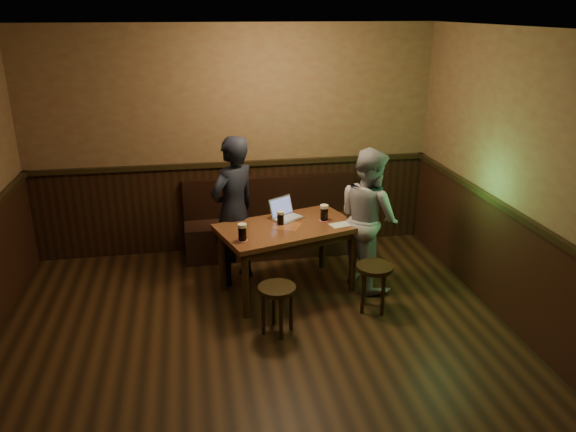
% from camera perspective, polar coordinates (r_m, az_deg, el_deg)
% --- Properties ---
extents(room, '(5.04, 6.04, 2.84)m').
position_cam_1_polar(room, '(4.43, -2.43, -2.94)').
color(room, black).
rests_on(room, ground).
extents(bench, '(2.20, 0.50, 0.95)m').
position_cam_1_polar(bench, '(7.14, -1.57, -1.31)').
color(bench, black).
rests_on(bench, ground).
extents(pub_table, '(1.61, 1.20, 0.77)m').
position_cam_1_polar(pub_table, '(6.02, -0.07, -1.89)').
color(pub_table, '#572718').
rests_on(pub_table, ground).
extents(stool_left, '(0.40, 0.40, 0.49)m').
position_cam_1_polar(stool_left, '(5.37, -1.12, -8.11)').
color(stool_left, black).
rests_on(stool_left, ground).
extents(stool_right, '(0.49, 0.49, 0.50)m').
position_cam_1_polar(stool_right, '(5.81, 8.76, -5.91)').
color(stool_right, black).
rests_on(stool_right, ground).
extents(pint_left, '(0.11, 0.11, 0.18)m').
position_cam_1_polar(pint_left, '(5.60, -4.66, -1.65)').
color(pint_left, maroon).
rests_on(pint_left, pub_table).
extents(pint_mid, '(0.10, 0.10, 0.16)m').
position_cam_1_polar(pint_mid, '(5.98, -0.77, -0.21)').
color(pint_mid, maroon).
rests_on(pint_mid, pub_table).
extents(pint_right, '(0.12, 0.12, 0.18)m').
position_cam_1_polar(pint_right, '(6.12, 3.70, 0.33)').
color(pint_right, maroon).
rests_on(pint_right, pub_table).
extents(laptop, '(0.41, 0.39, 0.23)m').
position_cam_1_polar(laptop, '(6.19, -0.31, 0.30)').
color(laptop, silver).
rests_on(laptop, pub_table).
extents(menu, '(0.25, 0.20, 0.00)m').
position_cam_1_polar(menu, '(6.04, 5.35, -0.88)').
color(menu, silver).
rests_on(menu, pub_table).
extents(person_suit, '(0.73, 0.70, 1.69)m').
position_cam_1_polar(person_suit, '(6.23, -5.56, 0.52)').
color(person_suit, black).
rests_on(person_suit, ground).
extents(person_grey, '(0.81, 0.92, 1.58)m').
position_cam_1_polar(person_grey, '(6.21, 8.18, -0.23)').
color(person_grey, '#97979D').
rests_on(person_grey, ground).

